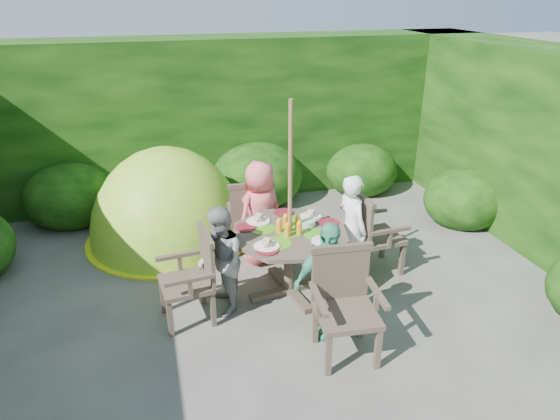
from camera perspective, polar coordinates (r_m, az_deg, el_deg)
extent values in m
plane|color=#4A4742|center=(5.18, -0.64, -13.82)|extent=(60.00, 60.00, 0.00)
cube|color=black|center=(8.25, -7.87, 10.36)|extent=(9.00, 1.00, 2.50)
cylinder|color=#3B3027|center=(5.59, 1.09, -6.19)|extent=(0.13, 0.13, 0.72)
cube|color=#3B3027|center=(5.77, 1.06, -9.02)|extent=(0.96, 0.27, 0.06)
cube|color=#3B3027|center=(5.77, 1.06, -9.02)|extent=(0.27, 0.96, 0.06)
cylinder|color=#3B3027|center=(5.41, 1.12, -2.69)|extent=(1.53, 1.53, 0.04)
cylinder|color=#4B9E1B|center=(5.16, -0.27, -3.83)|extent=(0.30, 0.30, 0.00)
cylinder|color=#4B9E1B|center=(5.35, 4.29, -2.81)|extent=(0.30, 0.30, 0.00)
cylinder|color=#4B9E1B|center=(5.47, -1.98, -2.12)|extent=(0.30, 0.30, 0.00)
cylinder|color=#4B9E1B|center=(5.65, 2.38, -1.22)|extent=(0.30, 0.30, 0.00)
cylinder|color=#4B9E1B|center=(5.40, 1.12, -2.46)|extent=(0.30, 0.30, 0.00)
cylinder|color=white|center=(5.72, 3.48, -0.81)|extent=(0.27, 0.27, 0.01)
cylinder|color=white|center=(5.62, -2.50, -1.28)|extent=(0.27, 0.27, 0.01)
cylinder|color=white|center=(5.09, -1.54, -4.15)|extent=(0.27, 0.27, 0.01)
cylinder|color=white|center=(5.20, 5.04, -3.57)|extent=(0.27, 0.27, 0.01)
cylinder|color=red|center=(5.61, 5.61, -1.42)|extent=(0.23, 0.23, 0.01)
cylinder|color=red|center=(5.83, 0.42, -0.26)|extent=(0.23, 0.23, 0.01)
cylinder|color=red|center=(5.49, -3.93, -1.97)|extent=(0.23, 0.23, 0.01)
cylinder|color=red|center=(5.02, -1.48, -4.59)|extent=(0.23, 0.23, 0.01)
cylinder|color=red|center=(5.10, 4.99, -4.17)|extent=(0.23, 0.23, 0.01)
cylinder|color=green|center=(5.52, 3.05, -1.45)|extent=(0.19, 0.19, 0.06)
cylinder|color=brown|center=(5.26, 1.15, 0.76)|extent=(0.05, 0.05, 2.20)
cube|color=#3B3027|center=(6.11, 11.07, -3.02)|extent=(0.55, 0.57, 0.05)
cube|color=#3B3027|center=(6.16, 13.78, -5.46)|extent=(0.05, 0.05, 0.43)
cube|color=#3B3027|center=(6.49, 11.67, -3.62)|extent=(0.05, 0.05, 0.43)
cube|color=#3B3027|center=(5.94, 10.06, -6.25)|extent=(0.05, 0.05, 0.43)
cube|color=#3B3027|center=(6.29, 8.09, -4.30)|extent=(0.05, 0.05, 0.43)
cube|color=#3B3027|center=(5.88, 9.18, -0.99)|extent=(0.08, 0.54, 0.52)
cube|color=#3B3027|center=(5.82, 12.52, -2.34)|extent=(0.52, 0.09, 0.04)
cube|color=#3B3027|center=(6.23, 10.01, -0.28)|extent=(0.52, 0.09, 0.04)
cube|color=#3B3027|center=(5.22, -10.72, -8.30)|extent=(0.55, 0.56, 0.05)
cube|color=#3B3027|center=(5.49, -13.26, -9.45)|extent=(0.05, 0.05, 0.42)
cube|color=#3B3027|center=(5.13, -12.45, -11.99)|extent=(0.05, 0.05, 0.42)
cube|color=#3B3027|center=(5.55, -8.79, -8.67)|extent=(0.05, 0.05, 0.42)
cube|color=#3B3027|center=(5.19, -7.65, -11.12)|extent=(0.05, 0.05, 0.42)
cube|color=#3B3027|center=(5.12, -8.35, -5.31)|extent=(0.10, 0.52, 0.49)
cube|color=#3B3027|center=(5.34, -11.45, -5.11)|extent=(0.50, 0.10, 0.04)
cube|color=#3B3027|center=(4.90, -10.28, -7.87)|extent=(0.50, 0.10, 0.04)
cube|color=#3B3027|center=(6.51, -3.53, -0.86)|extent=(0.56, 0.54, 0.05)
cube|color=#3B3027|center=(6.84, -1.90, -1.62)|extent=(0.05, 0.05, 0.43)
cube|color=#3B3027|center=(6.79, -5.63, -1.95)|extent=(0.05, 0.05, 0.43)
cube|color=#3B3027|center=(6.45, -1.21, -3.32)|extent=(0.05, 0.05, 0.43)
cube|color=#3B3027|center=(6.39, -5.17, -3.68)|extent=(0.05, 0.05, 0.43)
cube|color=#3B3027|center=(6.18, -3.25, 0.52)|extent=(0.53, 0.07, 0.51)
cube|color=#3B3027|center=(6.47, -1.25, 0.98)|extent=(0.08, 0.51, 0.04)
cube|color=#3B3027|center=(6.40, -5.92, 0.59)|extent=(0.08, 0.51, 0.04)
cube|color=#3B3027|center=(4.69, 7.66, -11.78)|extent=(0.59, 0.57, 0.05)
cube|color=#3B3027|center=(4.60, 5.55, -16.14)|extent=(0.06, 0.06, 0.44)
cube|color=#3B3027|center=(4.73, 11.14, -15.25)|extent=(0.06, 0.06, 0.44)
cube|color=#3B3027|center=(4.95, 4.06, -12.77)|extent=(0.06, 0.06, 0.44)
cube|color=#3B3027|center=(5.07, 9.24, -12.05)|extent=(0.06, 0.06, 0.44)
cube|color=#3B3027|center=(4.73, 6.91, -7.26)|extent=(0.55, 0.09, 0.53)
cube|color=#3B3027|center=(4.50, 4.45, -10.07)|extent=(0.09, 0.53, 0.04)
cube|color=#3B3027|center=(4.66, 11.04, -9.21)|extent=(0.09, 0.53, 0.04)
imported|color=white|center=(5.82, 8.18, -2.03)|extent=(0.40, 0.52, 1.29)
imported|color=gray|center=(5.22, -6.83, -5.88)|extent=(0.49, 0.60, 1.18)
imported|color=#EC616A|center=(6.10, -2.23, -0.35)|extent=(0.76, 0.66, 1.32)
imported|color=#4DB48E|center=(4.87, 5.34, -7.96)|extent=(0.76, 0.44, 1.22)
ellipsoid|color=#82CA26|center=(7.11, -12.41, -3.09)|extent=(2.56, 2.56, 2.57)
ellipsoid|color=black|center=(6.50, -10.42, -5.66)|extent=(0.79, 0.55, 0.88)
cylinder|color=yellow|center=(7.10, -12.42, -2.98)|extent=(2.25, 2.25, 0.03)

